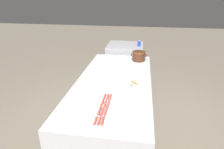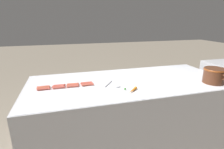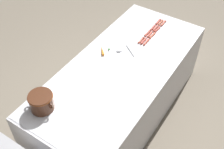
% 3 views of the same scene
% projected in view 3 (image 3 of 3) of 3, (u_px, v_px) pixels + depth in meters
% --- Properties ---
extents(ground_plane, '(20.00, 20.00, 0.00)m').
position_uv_depth(ground_plane, '(120.00, 111.00, 3.92)').
color(ground_plane, '#756B5B').
extents(griddle_counter, '(1.09, 2.48, 0.83)m').
position_uv_depth(griddle_counter, '(120.00, 90.00, 3.63)').
color(griddle_counter, '#BCBCC1').
rests_on(griddle_counter, ground_plane).
extents(hot_dog_0, '(0.03, 0.14, 0.02)m').
position_uv_depth(hot_dog_0, '(163.00, 23.00, 3.91)').
color(hot_dog_0, '#B95340').
rests_on(hot_dog_0, griddle_counter).
extents(hot_dog_1, '(0.03, 0.14, 0.02)m').
position_uv_depth(hot_dog_1, '(157.00, 29.00, 3.81)').
color(hot_dog_1, '#B04539').
rests_on(hot_dog_1, griddle_counter).
extents(hot_dog_2, '(0.03, 0.14, 0.02)m').
position_uv_depth(hot_dog_2, '(152.00, 35.00, 3.72)').
color(hot_dog_2, '#B65239').
rests_on(hot_dog_2, griddle_counter).
extents(hot_dog_3, '(0.03, 0.14, 0.02)m').
position_uv_depth(hot_dog_3, '(146.00, 42.00, 3.63)').
color(hot_dog_3, '#B44B39').
rests_on(hot_dog_3, griddle_counter).
extents(hot_dog_4, '(0.02, 0.14, 0.02)m').
position_uv_depth(hot_dog_4, '(161.00, 22.00, 3.92)').
color(hot_dog_4, '#AB5239').
rests_on(hot_dog_4, griddle_counter).
extents(hot_dog_5, '(0.03, 0.14, 0.02)m').
position_uv_depth(hot_dog_5, '(156.00, 28.00, 3.83)').
color(hot_dog_5, '#B34F42').
rests_on(hot_dog_5, griddle_counter).
extents(hot_dog_6, '(0.03, 0.14, 0.02)m').
position_uv_depth(hot_dog_6, '(150.00, 34.00, 3.74)').
color(hot_dog_6, '#B64E3E').
rests_on(hot_dog_6, griddle_counter).
extents(hot_dog_7, '(0.03, 0.14, 0.02)m').
position_uv_depth(hot_dog_7, '(144.00, 41.00, 3.64)').
color(hot_dog_7, '#B5473C').
rests_on(hot_dog_7, griddle_counter).
extents(hot_dog_8, '(0.03, 0.14, 0.02)m').
position_uv_depth(hot_dog_8, '(158.00, 22.00, 3.94)').
color(hot_dog_8, '#AE483B').
rests_on(hot_dog_8, griddle_counter).
extents(hot_dog_9, '(0.03, 0.14, 0.02)m').
position_uv_depth(hot_dog_9, '(153.00, 28.00, 3.84)').
color(hot_dog_9, '#AB493F').
rests_on(hot_dog_9, griddle_counter).
extents(hot_dog_10, '(0.03, 0.14, 0.02)m').
position_uv_depth(hot_dog_10, '(147.00, 33.00, 3.75)').
color(hot_dog_10, '#AB4C3D').
rests_on(hot_dog_10, griddle_counter).
extents(hot_dog_11, '(0.03, 0.14, 0.02)m').
position_uv_depth(hot_dog_11, '(141.00, 40.00, 3.65)').
color(hot_dog_11, '#B3503F').
rests_on(hot_dog_11, griddle_counter).
extents(bean_pot, '(0.31, 0.25, 0.18)m').
position_uv_depth(bean_pot, '(41.00, 101.00, 2.84)').
color(bean_pot, '#472616').
rests_on(bean_pot, griddle_counter).
extents(serving_spoon, '(0.24, 0.19, 0.02)m').
position_uv_depth(serving_spoon, '(123.00, 51.00, 3.52)').
color(serving_spoon, '#B7B7BC').
rests_on(serving_spoon, griddle_counter).
extents(carrot, '(0.14, 0.15, 0.03)m').
position_uv_depth(carrot, '(103.00, 50.00, 3.51)').
color(carrot, orange).
rests_on(carrot, griddle_counter).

